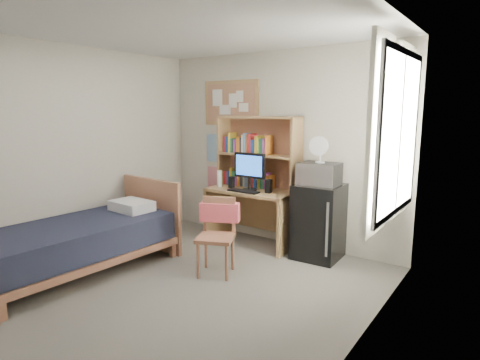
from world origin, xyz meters
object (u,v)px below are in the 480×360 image
Objects in this scene: desk at (252,217)px; desk_chair at (216,237)px; mini_fridge at (319,221)px; monitor at (250,172)px; speaker_right at (269,186)px; desk_fan at (320,151)px; bulletin_board at (231,103)px; microwave at (320,174)px; bed at (78,248)px; speaker_left at (232,182)px.

desk_chair is at bearing -76.79° from desk.
mini_fridge is 1.86× the size of monitor.
speaker_right reaches higher than mini_fridge.
desk_fan reaches higher than mini_fridge.
bulletin_board is 2.04× the size of microwave.
mini_fridge is at bearing 90.00° from desk_fan.
speaker_left reaches higher than bed.
microwave is at bearing 47.77° from bed.
desk is 2.62× the size of microwave.
bulletin_board is at bearing 166.74° from desk_fan.
desk is at bearing 11.31° from speaker_left.
bulletin_board is at bearing 152.10° from desk.
bed is at bearing -101.94° from bulletin_board.
mini_fridge is at bearing 48.07° from bed.
desk_chair is 3.03× the size of desk_fan.
mini_fridge is 2.84m from bed.
speaker_left is 1.37m from desk_fan.
microwave reaches higher than speaker_right.
speaker_right is at bearing -11.31° from desk.
monitor is (-0.25, 1.05, 0.58)m from desk_chair.
speaker_left is (0.75, 1.91, 0.55)m from bed.
monitor is (0.57, -0.37, -0.91)m from bulletin_board.
bulletin_board is at bearing 166.74° from microwave.
desk_fan is at bearing -90.00° from mini_fridge.
bulletin_board reaches higher than desk_chair.
monitor reaches higher than bed.
speaker_left is (0.27, -0.36, -1.09)m from bulletin_board.
bed is at bearing -111.12° from speaker_left.
desk is 1.18m from microwave.
speaker_left is at bearing 71.92° from bed.
mini_fridge is 1.11m from monitor.
bed is (-1.05, -1.97, -0.09)m from desk.
desk_chair is 0.93× the size of mini_fridge.
monitor reaches higher than speaker_left.
speaker_right is at bearing 0.00° from speaker_left.
desk_fan is (0.72, 1.12, 0.91)m from desk_chair.
microwave reaches higher than bed.
monitor is 1.76× the size of desk_fan.
desk_fan reaches higher than microwave.
monitor reaches higher than mini_fridge.
speaker_left is (-0.30, 0.00, -0.17)m from monitor.
bed is 3.01m from desk_fan.
speaker_left is at bearing 93.41° from desk_chair.
bulletin_board is 1.67m from desk.
desk is 1.36m from desk_fan.
speaker_right is at bearing -176.21° from desk_fan.
bulletin_board is 1.89× the size of monitor.
bulletin_board is at bearing 167.45° from mini_fridge.
monitor is (-0.97, -0.09, 0.54)m from mini_fridge.
speaker_left is (-0.30, -0.06, 0.46)m from desk.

